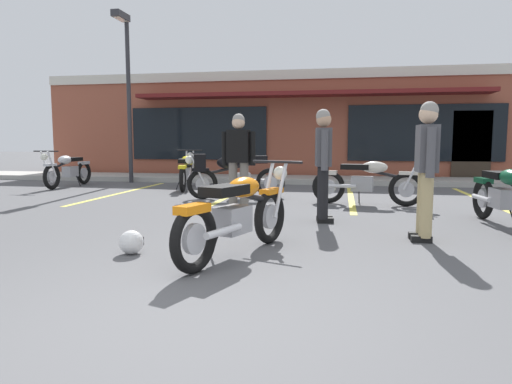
# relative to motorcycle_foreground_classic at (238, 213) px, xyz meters

# --- Properties ---
(ground_plane) EXTENTS (80.00, 80.00, 0.00)m
(ground_plane) POSITION_rel_motorcycle_foreground_classic_xyz_m (-0.04, 1.50, -0.46)
(ground_plane) COLOR #515154
(sidewalk_kerb) EXTENTS (22.00, 1.80, 0.14)m
(sidewalk_kerb) POSITION_rel_motorcycle_foreground_classic_xyz_m (-0.04, 8.93, -0.39)
(sidewalk_kerb) COLOR #A8A59E
(sidewalk_kerb) RESTS_ON ground_plane
(brick_storefront_building) EXTENTS (17.76, 6.74, 3.43)m
(brick_storefront_building) POSITION_rel_motorcycle_foreground_classic_xyz_m (-0.04, 12.88, 1.25)
(brick_storefront_building) COLOR brown
(brick_storefront_building) RESTS_ON ground_plane
(painted_stall_lines) EXTENTS (8.00, 4.80, 0.01)m
(painted_stall_lines) POSITION_rel_motorcycle_foreground_classic_xyz_m (-0.04, 5.33, -0.46)
(painted_stall_lines) COLOR #DBCC4C
(painted_stall_lines) RESTS_ON ground_plane
(motorcycle_foreground_classic) EXTENTS (1.02, 2.03, 0.98)m
(motorcycle_foreground_classic) POSITION_rel_motorcycle_foreground_classic_xyz_m (0.00, 0.00, 0.00)
(motorcycle_foreground_classic) COLOR black
(motorcycle_foreground_classic) RESTS_ON ground_plane
(motorcycle_black_cruiser) EXTENTS (2.02, 1.04, 0.98)m
(motorcycle_black_cruiser) POSITION_rel_motorcycle_foreground_classic_xyz_m (-1.21, 4.69, 0.07)
(motorcycle_black_cruiser) COLOR black
(motorcycle_black_cruiser) RESTS_ON ground_plane
(motorcycle_silver_naked) EXTENTS (2.10, 0.72, 0.98)m
(motorcycle_silver_naked) POSITION_rel_motorcycle_foreground_classic_xyz_m (1.55, 4.24, 0.00)
(motorcycle_silver_naked) COLOR black
(motorcycle_silver_naked) RESTS_ON ground_plane
(motorcycle_blue_standard) EXTENTS (0.66, 2.11, 0.98)m
(motorcycle_blue_standard) POSITION_rel_motorcycle_foreground_classic_xyz_m (-6.04, 6.33, 0.00)
(motorcycle_blue_standard) COLOR black
(motorcycle_blue_standard) RESTS_ON ground_plane
(motorcycle_green_cafe_racer) EXTENTS (0.69, 2.11, 0.98)m
(motorcycle_green_cafe_racer) POSITION_rel_motorcycle_foreground_classic_xyz_m (3.32, 2.23, 0.00)
(motorcycle_green_cafe_racer) COLOR black
(motorcycle_green_cafe_racer) RESTS_ON ground_plane
(motorcycle_orange_scrambler) EXTENTS (0.85, 2.08, 0.98)m
(motorcycle_orange_scrambler) POSITION_rel_motorcycle_foreground_classic_xyz_m (-2.79, 6.39, 0.00)
(motorcycle_orange_scrambler) COLOR black
(motorcycle_orange_scrambler) RESTS_ON ground_plane
(person_in_black_shirt) EXTENTS (0.31, 0.61, 1.68)m
(person_in_black_shirt) POSITION_rel_motorcycle_foreground_classic_xyz_m (0.79, 2.22, 0.49)
(person_in_black_shirt) COLOR black
(person_in_black_shirt) RESTS_ON ground_plane
(person_in_shorts_foreground) EXTENTS (0.60, 0.29, 1.68)m
(person_in_shorts_foreground) POSITION_rel_motorcycle_foreground_classic_xyz_m (-0.69, 3.10, 0.49)
(person_in_shorts_foreground) COLOR black
(person_in_shorts_foreground) RESTS_ON ground_plane
(person_by_back_row) EXTENTS (0.28, 0.60, 1.68)m
(person_by_back_row) POSITION_rel_motorcycle_foreground_classic_xyz_m (2.05, 1.13, 0.49)
(person_by_back_row) COLOR black
(person_by_back_row) RESTS_ON ground_plane
(helmet_on_pavement) EXTENTS (0.26, 0.26, 0.26)m
(helmet_on_pavement) POSITION_rel_motorcycle_foreground_classic_xyz_m (-1.14, -0.14, -0.33)
(helmet_on_pavement) COLOR silver
(helmet_on_pavement) RESTS_ON ground_plane
(parking_lot_lamp_post) EXTENTS (0.24, 0.76, 4.71)m
(parking_lot_lamp_post) POSITION_rel_motorcycle_foreground_classic_xyz_m (-4.98, 7.72, 2.61)
(parking_lot_lamp_post) COLOR #2D2D33
(parking_lot_lamp_post) RESTS_ON ground_plane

